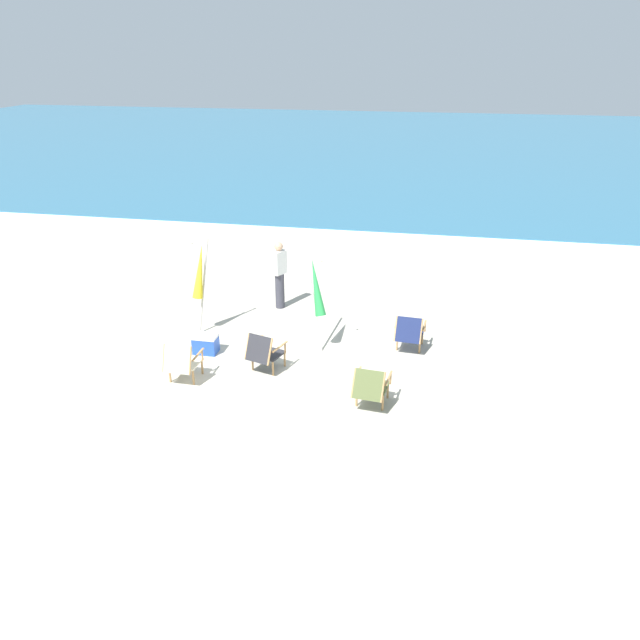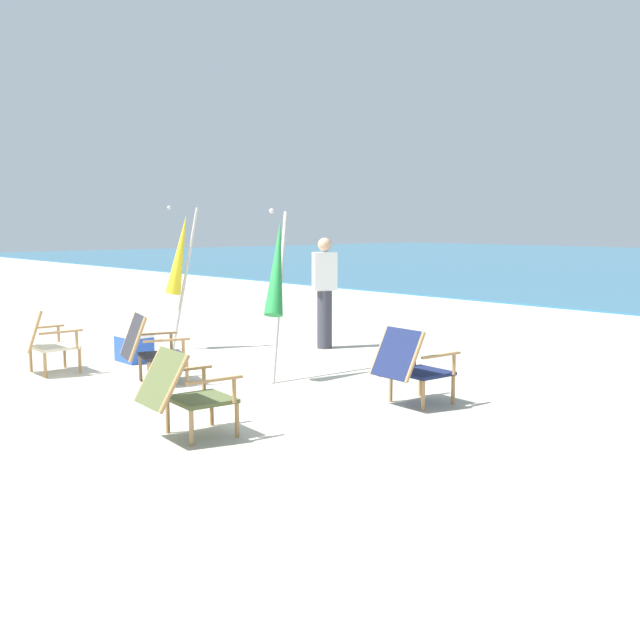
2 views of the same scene
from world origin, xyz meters
name	(u,v)px [view 1 (image 1 of 2)]	position (x,y,z in m)	size (l,w,h in m)	color
ground_plane	(288,378)	(0.00, 0.00, 0.00)	(80.00, 80.00, 0.00)	#B7AF9E
sea	(403,145)	(0.00, 30.15, 0.05)	(80.00, 40.00, 0.10)	#2D6684
surf_band	(359,235)	(0.00, 9.85, 0.03)	(80.00, 1.10, 0.06)	white
beach_chair_mid_center	(371,386)	(1.65, -0.70, 0.42)	(0.65, 0.82, 0.78)	#515B33
beach_chair_front_left	(264,351)	(-0.52, 0.19, 0.43)	(0.75, 0.83, 0.81)	#28282D
beach_chair_front_right	(409,332)	(2.17, 1.63, 0.43)	(0.64, 0.78, 0.79)	#19234C
beach_chair_back_right	(182,361)	(-1.91, -0.49, 0.43)	(0.60, 0.69, 0.82)	beige
umbrella_furled_green	(316,288)	(0.25, 1.45, 1.31)	(0.60, 0.72, 2.01)	#B7B2A8
umbrella_furled_yellow	(200,273)	(-2.33, 1.73, 1.37)	(0.42, 0.50, 2.09)	#B7B2A8
person_near_chairs	(279,274)	(-1.02, 3.37, 0.84)	(0.34, 0.39, 1.63)	#383842
cooler_box	(206,344)	(-1.92, 0.75, 0.20)	(0.49, 0.35, 0.40)	blue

